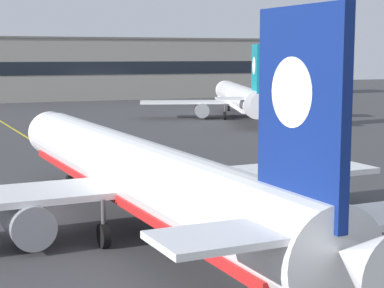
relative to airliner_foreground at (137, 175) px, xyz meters
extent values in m
cube|color=yellow|center=(1.34, 17.20, -3.37)|extent=(10.79, 179.71, 0.01)
cylinder|color=white|center=(-0.01, 0.15, 0.13)|extent=(6.53, 36.18, 3.80)
cone|color=white|center=(-1.48, 19.39, 0.13)|extent=(3.80, 2.87, 3.61)
cone|color=white|center=(1.47, -19.20, 0.53)|extent=(3.06, 3.01, 2.85)
cube|color=red|center=(-0.01, 0.15, -0.91)|extent=(6.24, 33.31, 0.44)
cube|color=black|center=(-1.34, 17.50, 0.80)|extent=(2.93, 1.31, 0.60)
cube|color=white|center=(-0.06, 0.74, -0.72)|extent=(32.27, 7.22, 0.36)
cylinder|color=gray|center=(-6.16, -0.72, -1.94)|extent=(2.57, 3.76, 2.30)
cylinder|color=black|center=(-6.30, 1.12, -1.94)|extent=(1.96, 0.33, 1.95)
cylinder|color=gray|center=(6.20, 0.22, -1.94)|extent=(2.57, 3.76, 2.30)
cylinder|color=black|center=(6.06, 2.06, -1.94)|extent=(1.96, 0.33, 1.95)
cube|color=navy|center=(1.19, -15.61, 4.68)|extent=(0.76, 4.82, 7.20)
cylinder|color=white|center=(1.17, -15.31, 5.40)|extent=(0.62, 2.43, 2.40)
cube|color=white|center=(1.24, -16.21, 0.99)|extent=(11.18, 3.63, 0.24)
cylinder|color=#4C4C51|center=(-1.12, 14.60, -1.89)|extent=(0.24, 0.24, 1.60)
cylinder|color=black|center=(-1.12, 14.60, -2.92)|extent=(0.47, 0.93, 0.90)
cylinder|color=#4C4C51|center=(-2.45, -2.05, -1.59)|extent=(0.24, 0.24, 1.60)
cylinder|color=black|center=(-2.45, -2.05, -2.72)|extent=(0.50, 1.33, 1.30)
cylinder|color=#4C4C51|center=(2.73, -1.65, -1.59)|extent=(0.24, 0.24, 1.60)
cylinder|color=black|center=(2.73, -1.65, -2.72)|extent=(0.50, 1.33, 1.30)
cylinder|color=white|center=(33.99, 58.87, 0.04)|extent=(14.02, 34.62, 3.71)
cone|color=white|center=(39.61, 76.84, 0.04)|extent=(4.12, 3.47, 3.52)
cone|color=white|center=(28.34, 40.81, 0.43)|extent=(3.47, 3.44, 2.78)
cube|color=white|center=(33.99, 58.87, -0.98)|extent=(13.11, 31.91, 0.43)
cube|color=black|center=(39.05, 75.07, 0.69)|extent=(2.97, 1.85, 0.59)
cube|color=white|center=(34.16, 59.43, -0.79)|extent=(31.18, 13.79, 0.35)
cylinder|color=gray|center=(28.10, 60.31, -1.98)|extent=(3.19, 4.02, 2.24)
cylinder|color=black|center=(28.64, 62.03, -1.98)|extent=(1.87, 0.74, 1.91)
cylinder|color=gray|center=(39.64, 56.69, -1.98)|extent=(3.19, 4.02, 2.24)
cylinder|color=black|center=(40.18, 58.42, -1.98)|extent=(1.87, 0.74, 1.91)
cube|color=#0F7A89|center=(29.39, 44.17, 4.48)|extent=(1.77, 4.58, 7.02)
cylinder|color=white|center=(29.47, 44.45, 5.18)|extent=(1.11, 2.36, 2.34)
cube|color=white|center=(29.21, 43.61, 0.88)|extent=(11.05, 5.81, 0.23)
cylinder|color=#4C4C51|center=(38.21, 72.37, -1.93)|extent=(0.23, 0.23, 1.56)
cylinder|color=black|center=(38.21, 72.37, -2.93)|extent=(0.63, 0.95, 0.88)
cylinder|color=#4C4C51|center=(30.98, 57.77, -1.64)|extent=(0.23, 0.23, 1.56)
cylinder|color=black|center=(30.98, 57.77, -2.74)|extent=(0.75, 1.33, 1.27)
cylinder|color=#4C4C51|center=(35.82, 56.25, -1.64)|extent=(0.23, 0.23, 1.56)
cylinder|color=black|center=(35.82, 56.25, -2.74)|extent=(0.75, 1.33, 1.27)
cone|color=orange|center=(-0.03, 16.05, -3.09)|extent=(0.36, 0.36, 0.55)
cylinder|color=white|center=(-0.03, 16.05, -3.07)|extent=(0.23, 0.23, 0.07)
cube|color=orange|center=(-0.03, 16.05, -3.35)|extent=(0.44, 0.44, 0.03)
cube|color=#9E998E|center=(5.67, 112.08, 3.31)|extent=(127.29, 12.00, 13.37)
cube|color=black|center=(5.67, 106.03, 3.71)|extent=(122.20, 0.12, 2.80)
cube|color=slate|center=(5.67, 112.08, 10.20)|extent=(127.69, 12.40, 0.40)
camera|label=1|loc=(-10.12, -34.78, 6.67)|focal=61.47mm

